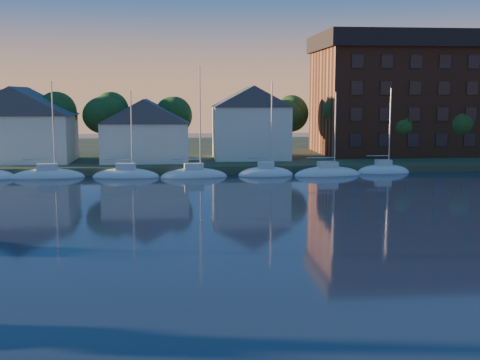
{
  "coord_description": "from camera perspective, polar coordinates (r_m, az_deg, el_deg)",
  "views": [
    {
      "loc": [
        -1.11,
        -22.07,
        9.61
      ],
      "look_at": [
        3.05,
        22.0,
        3.32
      ],
      "focal_mm": 45.0,
      "sensor_mm": 36.0,
      "label": 1
    }
  ],
  "objects": [
    {
      "name": "shoreline_land",
      "position": [
        97.55,
        -4.72,
        2.4
      ],
      "size": [
        160.0,
        50.0,
        2.0
      ],
      "primitive_type": "cube",
      "color": "#313C23",
      "rests_on": "ground"
    },
    {
      "name": "moored_fleet",
      "position": [
        72.03,
        -10.83,
        0.35
      ],
      "size": [
        71.5,
        2.4,
        12.05
      ],
      "color": "silver",
      "rests_on": "ground"
    },
    {
      "name": "clubhouse_west",
      "position": [
        82.83,
        -20.07,
        5.05
      ],
      "size": [
        13.65,
        9.45,
        9.64
      ],
      "color": "silver",
      "rests_on": "shoreline_land"
    },
    {
      "name": "clubhouse_centre",
      "position": [
        79.35,
        -8.95,
        4.75
      ],
      "size": [
        11.55,
        8.4,
        8.08
      ],
      "color": "silver",
      "rests_on": "shoreline_land"
    },
    {
      "name": "condo_block",
      "position": [
        93.83,
        16.74,
        7.86
      ],
      "size": [
        31.0,
        17.0,
        17.4
      ],
      "color": "brown",
      "rests_on": "shoreline_land"
    },
    {
      "name": "clubhouse_east",
      "position": [
        81.66,
        1.02,
        5.55
      ],
      "size": [
        10.5,
        8.4,
        9.8
      ],
      "color": "silver",
      "rests_on": "shoreline_land"
    },
    {
      "name": "tree_line",
      "position": [
        85.16,
        -3.32,
        6.43
      ],
      "size": [
        93.4,
        5.4,
        8.9
      ],
      "color": "#382719",
      "rests_on": "shoreline_land"
    },
    {
      "name": "ground",
      "position": [
        24.09,
        -2.39,
        -15.42
      ],
      "size": [
        260.0,
        260.0,
        0.0
      ],
      "primitive_type": "plane",
      "color": "black",
      "rests_on": "ground"
    },
    {
      "name": "wooden_dock",
      "position": [
        74.7,
        -4.49,
        0.67
      ],
      "size": [
        120.0,
        3.0,
        1.0
      ],
      "primitive_type": "cube",
      "color": "brown",
      "rests_on": "ground"
    }
  ]
}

